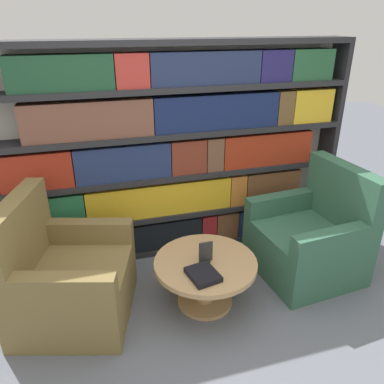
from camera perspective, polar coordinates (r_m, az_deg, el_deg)
The scene contains 7 objects.
ground_plane at distance 2.93m, azimuth 3.24°, elevation -20.78°, with size 14.00×14.00×0.00m, color slate.
bookshelf at distance 3.44m, azimuth -3.29°, elevation 5.63°, with size 3.33×0.30×1.95m.
armchair_left at distance 3.02m, azimuth -18.50°, elevation -12.51°, with size 1.00×1.02×0.97m.
armchair_right at distance 3.50m, azimuth 17.61°, elevation -6.82°, with size 0.87×0.90×0.97m.
coffee_table at distance 3.00m, azimuth 2.04°, elevation -12.24°, with size 0.80×0.80×0.40m.
table_sign at distance 2.89m, azimuth 2.10°, elevation -9.30°, with size 0.11×0.06×0.17m.
stray_book at distance 2.76m, azimuth 1.69°, elevation -12.46°, with size 0.24×0.27×0.04m.
Camera 1 is at (-0.72, -1.92, 2.08)m, focal length 35.00 mm.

